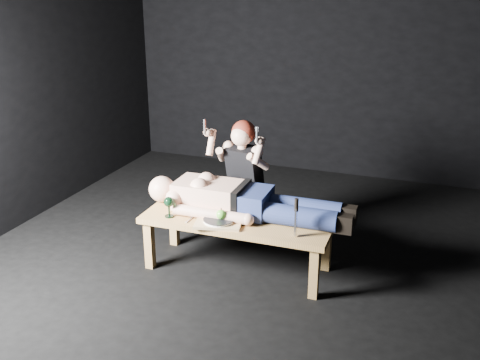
# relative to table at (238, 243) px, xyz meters

# --- Properties ---
(ground) EXTENTS (5.00, 5.00, 0.00)m
(ground) POSITION_rel_table_xyz_m (0.25, 0.12, -0.23)
(ground) COLOR black
(ground) RESTS_ON ground
(back_wall) EXTENTS (5.00, 0.00, 5.00)m
(back_wall) POSITION_rel_table_xyz_m (0.25, 2.62, 1.27)
(back_wall) COLOR black
(back_wall) RESTS_ON ground
(table) EXTENTS (1.51, 0.58, 0.45)m
(table) POSITION_rel_table_xyz_m (0.00, 0.00, 0.00)
(table) COLOR #AF8347
(table) RESTS_ON ground
(lying_man) EXTENTS (1.62, 0.51, 0.28)m
(lying_man) POSITION_rel_table_xyz_m (0.05, 0.10, 0.37)
(lying_man) COLOR #D5A68C
(lying_man) RESTS_ON table
(kneeling_woman) EXTENTS (0.73, 0.79, 1.15)m
(kneeling_woman) POSITION_rel_table_xyz_m (-0.11, 0.57, 0.35)
(kneeling_woman) COLOR black
(kneeling_woman) RESTS_ON ground
(serving_tray) EXTENTS (0.40, 0.33, 0.02)m
(serving_tray) POSITION_rel_table_xyz_m (-0.10, -0.16, 0.24)
(serving_tray) COLOR tan
(serving_tray) RESTS_ON table
(plate) EXTENTS (0.28, 0.28, 0.02)m
(plate) POSITION_rel_table_xyz_m (-0.10, -0.16, 0.26)
(plate) COLOR white
(plate) RESTS_ON serving_tray
(apple) EXTENTS (0.08, 0.08, 0.08)m
(apple) POSITION_rel_table_xyz_m (-0.08, -0.15, 0.30)
(apple) COLOR #52B034
(apple) RESTS_ON plate
(goblet) EXTENTS (0.08, 0.08, 0.17)m
(goblet) POSITION_rel_table_xyz_m (-0.51, -0.17, 0.31)
(goblet) COLOR black
(goblet) RESTS_ON table
(fork_flat) EXTENTS (0.02, 0.16, 0.01)m
(fork_flat) POSITION_rel_table_xyz_m (-0.33, -0.16, 0.23)
(fork_flat) COLOR #B2B2B7
(fork_flat) RESTS_ON table
(knife_flat) EXTENTS (0.07, 0.15, 0.01)m
(knife_flat) POSITION_rel_table_xyz_m (0.06, -0.15, 0.23)
(knife_flat) COLOR #B2B2B7
(knife_flat) RESTS_ON table
(spoon_flat) EXTENTS (0.10, 0.14, 0.01)m
(spoon_flat) POSITION_rel_table_xyz_m (0.02, -0.11, 0.23)
(spoon_flat) COLOR #B2B2B7
(spoon_flat) RESTS_ON table
(carving_knife) EXTENTS (0.04, 0.04, 0.30)m
(carving_knife) POSITION_rel_table_xyz_m (0.52, -0.17, 0.37)
(carving_knife) COLOR #B2B2B7
(carving_knife) RESTS_ON table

